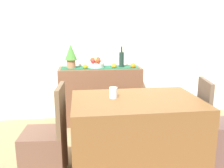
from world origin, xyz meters
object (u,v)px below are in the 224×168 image
sideboard_console (100,95)px  fruit_bowl (96,65)px  coffee_cup (113,93)px  wine_bottle (122,59)px  potted_plant (71,55)px  chair_by_corner (217,138)px  chair_near_window (46,149)px  dining_table (136,134)px

sideboard_console → fruit_bowl: bearing=180.0°
coffee_cup → wine_bottle: bearing=76.6°
potted_plant → chair_by_corner: potted_plant is taller
chair_near_window → chair_by_corner: (1.78, 0.00, 0.00)m
fruit_bowl → potted_plant: 0.39m
dining_table → chair_near_window: 0.90m
coffee_cup → chair_by_corner: size_ratio=0.12×
sideboard_console → dining_table: (0.24, -1.33, -0.05)m
sideboard_console → chair_near_window: chair_near_window is taller
coffee_cup → chair_near_window: chair_near_window is taller
chair_near_window → potted_plant: bearing=80.1°
fruit_bowl → sideboard_console: bearing=0.0°
dining_table → chair_by_corner: bearing=0.2°
potted_plant → coffee_cup: bearing=-70.8°
potted_plant → coffee_cup: (0.44, -1.26, -0.24)m
fruit_bowl → chair_near_window: (-0.59, -1.33, -0.61)m
fruit_bowl → coffee_cup: size_ratio=2.19×
fruit_bowl → chair_near_window: bearing=-114.0°
wine_bottle → chair_by_corner: (0.81, -1.32, -0.69)m
coffee_cup → chair_by_corner: bearing=-3.3°
sideboard_console → wine_bottle: (0.32, -0.00, 0.54)m
sideboard_console → wine_bottle: 0.63m
dining_table → potted_plant: bearing=116.3°
wine_bottle → coffee_cup: bearing=-103.4°
fruit_bowl → potted_plant: size_ratio=0.67×
coffee_cup → sideboard_console: bearing=90.9°
fruit_bowl → wine_bottle: (0.38, -0.00, 0.08)m
sideboard_console → fruit_bowl: (-0.06, 0.00, 0.46)m
chair_by_corner → wine_bottle: bearing=121.4°
fruit_bowl → chair_by_corner: bearing=-48.2°
wine_bottle → chair_by_corner: bearing=-58.6°
fruit_bowl → dining_table: 1.45m
wine_bottle → chair_near_window: size_ratio=0.34×
chair_by_corner → dining_table: bearing=-179.8°
sideboard_console → wine_bottle: wine_bottle is taller
sideboard_console → chair_by_corner: bearing=-49.6°
coffee_cup → chair_by_corner: chair_by_corner is taller
fruit_bowl → coffee_cup: 1.27m
sideboard_console → fruit_bowl: 0.46m
chair_near_window → chair_by_corner: 1.78m
wine_bottle → dining_table: 1.45m
fruit_bowl → dining_table: fruit_bowl is taller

